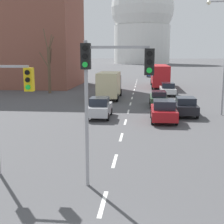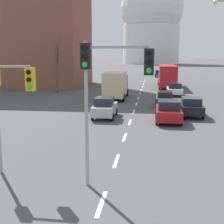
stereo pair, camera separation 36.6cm
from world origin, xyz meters
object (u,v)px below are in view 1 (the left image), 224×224
at_px(sedan_near_left, 168,89).
at_px(sedan_mid_centre, 150,73).
at_px(city_bus, 160,74).
at_px(sedan_far_left, 158,98).
at_px(delivery_truck, 110,84).
at_px(sedan_far_right, 164,111).
at_px(traffic_signal_centre_tall, 107,77).
at_px(traffic_signal_near_left, 6,89).
at_px(sedan_distant_centre, 100,108).
at_px(street_lamp_right, 222,48).
at_px(sedan_near_right, 185,106).

bearing_deg(sedan_near_left, sedan_mid_centre, 92.69).
bearing_deg(city_bus, sedan_far_left, -93.10).
bearing_deg(delivery_truck, city_bus, 64.74).
height_order(sedan_mid_centre, delivery_truck, delivery_truck).
bearing_deg(sedan_far_right, traffic_signal_centre_tall, -103.30).
distance_m(traffic_signal_near_left, sedan_far_right, 14.11).
bearing_deg(sedan_mid_centre, sedan_distant_centre, -96.01).
xyz_separation_m(street_lamp_right, sedan_mid_centre, (-4.92, 46.19, -4.88)).
distance_m(sedan_near_left, sedan_far_right, 16.34).
height_order(street_lamp_right, city_bus, street_lamp_right).
bearing_deg(sedan_near_left, sedan_distant_centre, -113.39).
xyz_separation_m(traffic_signal_centre_tall, sedan_far_right, (2.96, 12.53, -3.48)).
distance_m(street_lamp_right, sedan_far_left, 8.15).
height_order(sedan_near_left, sedan_near_right, sedan_near_left).
relative_size(street_lamp_right, sedan_mid_centre, 2.35).
height_order(traffic_signal_near_left, sedan_near_right, traffic_signal_near_left).
bearing_deg(sedan_near_right, sedan_far_right, -127.69).
xyz_separation_m(sedan_near_right, sedan_far_right, (-1.98, -2.56, 0.01)).
xyz_separation_m(sedan_mid_centre, sedan_far_left, (-0.02, -41.95, -0.01)).
relative_size(sedan_near_left, sedan_far_left, 1.04).
distance_m(sedan_mid_centre, city_bus, 23.44).
xyz_separation_m(street_lamp_right, sedan_distant_centre, (-10.02, -2.21, -4.83)).
distance_m(sedan_far_left, sedan_far_right, 7.35).
relative_size(sedan_mid_centre, city_bus, 0.37).
xyz_separation_m(sedan_mid_centre, sedan_far_right, (0.05, -49.29, 0.04)).
xyz_separation_m(sedan_mid_centre, delivery_truck, (-5.51, -37.15, 0.90)).
bearing_deg(street_lamp_right, delivery_truck, 139.11).
xyz_separation_m(traffic_signal_near_left, sedan_far_left, (7.22, 19.08, -2.94)).
height_order(traffic_signal_near_left, sedan_near_left, traffic_signal_near_left).
relative_size(sedan_near_right, sedan_far_right, 0.95).
bearing_deg(sedan_near_left, delivery_truck, -149.67).
xyz_separation_m(traffic_signal_near_left, traffic_signal_centre_tall, (4.33, -0.80, 0.59)).
xyz_separation_m(sedan_near_left, city_bus, (-0.57, 9.63, 1.24)).
xyz_separation_m(sedan_distant_centre, delivery_truck, (-0.41, 11.24, 0.85)).
distance_m(sedan_near_left, sedan_near_right, 13.72).
relative_size(sedan_near_right, sedan_distant_centre, 1.04).
xyz_separation_m(sedan_near_right, delivery_truck, (-7.53, 9.58, 0.87)).
bearing_deg(sedan_near_left, sedan_near_right, -88.02).
distance_m(traffic_signal_centre_tall, sedan_far_right, 13.34).
distance_m(street_lamp_right, city_bus, 23.42).
bearing_deg(city_bus, sedan_distant_centre, -103.67).
bearing_deg(sedan_near_left, city_bus, 93.36).
bearing_deg(sedan_distant_centre, delivery_truck, 92.10).
bearing_deg(sedan_distant_centre, traffic_signal_near_left, -99.62).
height_order(sedan_far_right, sedan_distant_centre, sedan_distant_centre).
bearing_deg(sedan_far_right, sedan_distant_centre, 170.09).
bearing_deg(street_lamp_right, traffic_signal_near_left, -129.35).
xyz_separation_m(sedan_near_right, sedan_distant_centre, (-7.12, -1.66, 0.02)).
distance_m(traffic_signal_near_left, sedan_near_left, 29.49).
relative_size(city_bus, delivery_truck, 1.50).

